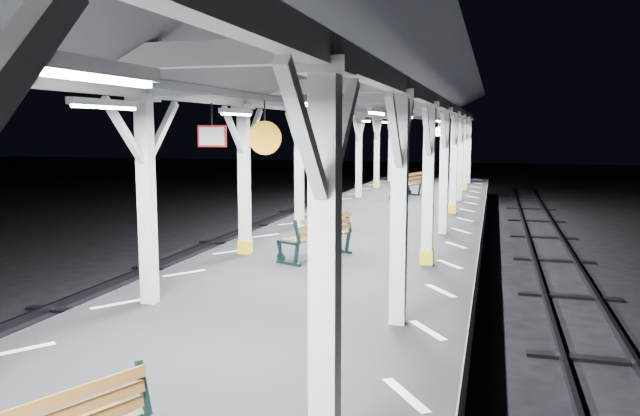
% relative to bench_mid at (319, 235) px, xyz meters
% --- Properties ---
extents(ground, '(120.00, 120.00, 0.00)m').
position_rel_bench_mid_xyz_m(ground, '(0.29, -1.99, -1.51)').
color(ground, black).
rests_on(ground, ground).
extents(platform, '(6.00, 50.00, 1.00)m').
position_rel_bench_mid_xyz_m(platform, '(0.29, -1.99, -1.01)').
color(platform, black).
rests_on(platform, ground).
extents(hazard_stripes_left, '(1.00, 48.00, 0.01)m').
position_rel_bench_mid_xyz_m(hazard_stripes_left, '(-2.16, -1.99, -0.51)').
color(hazard_stripes_left, silver).
rests_on(hazard_stripes_left, platform).
extents(hazard_stripes_right, '(1.00, 48.00, 0.01)m').
position_rel_bench_mid_xyz_m(hazard_stripes_right, '(2.74, -1.99, -0.51)').
color(hazard_stripes_right, silver).
rests_on(hazard_stripes_right, platform).
extents(track_left, '(2.20, 60.00, 0.16)m').
position_rel_bench_mid_xyz_m(track_left, '(-4.71, -1.99, -1.43)').
color(track_left, '#2D2D33').
rests_on(track_left, ground).
extents(track_right, '(2.20, 60.00, 0.16)m').
position_rel_bench_mid_xyz_m(track_right, '(5.29, -1.99, -1.43)').
color(track_right, '#2D2D33').
rests_on(track_right, ground).
extents(canopy, '(5.40, 49.00, 4.65)m').
position_rel_bench_mid_xyz_m(canopy, '(0.29, -2.01, 3.04)').
color(canopy, silver).
rests_on(canopy, platform).
extents(bench_mid, '(1.32, 1.89, 0.96)m').
position_rel_bench_mid_xyz_m(bench_mid, '(0.00, 0.00, 0.00)').
color(bench_mid, black).
rests_on(bench_mid, platform).
extents(bench_far, '(1.14, 1.98, 1.01)m').
position_rel_bench_mid_xyz_m(bench_far, '(0.26, 12.50, 0.03)').
color(bench_far, black).
rests_on(bench_far, platform).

